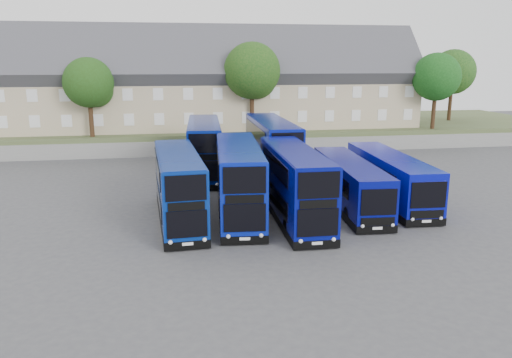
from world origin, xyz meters
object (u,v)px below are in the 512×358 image
object	(u,v)px
tree_mid	(253,73)
tree_east	(437,79)
dd_front_mid	(239,181)
coach_east_a	(349,185)
tree_west	(90,85)
dd_front_left	(179,188)
tree_far	(453,74)

from	to	relation	value
tree_mid	tree_east	size ratio (longest dim) A/B	1.12
dd_front_mid	tree_east	xyz separation A→B (m)	(24.44, 21.43, 5.26)
coach_east_a	tree_west	world-z (taller)	tree_west
dd_front_left	dd_front_mid	xyz separation A→B (m)	(3.64, 0.59, 0.13)
tree_west	dd_front_left	bearing A→B (deg)	-70.22
tree_west	tree_far	world-z (taller)	tree_far
dd_front_left	coach_east_a	bearing A→B (deg)	2.33
dd_front_mid	coach_east_a	distance (m)	7.35
tree_east	dd_front_mid	bearing A→B (deg)	-138.76
coach_east_a	tree_east	bearing A→B (deg)	54.12
tree_far	tree_west	bearing A→B (deg)	-170.54
tree_mid	tree_far	bearing A→B (deg)	14.04
dd_front_mid	coach_east_a	bearing A→B (deg)	8.46
coach_east_a	tree_west	bearing A→B (deg)	135.53
coach_east_a	tree_west	distance (m)	28.70
coach_east_a	tree_east	distance (m)	27.67
dd_front_mid	tree_mid	distance (m)	23.15
dd_front_left	dd_front_mid	world-z (taller)	dd_front_mid
tree_east	coach_east_a	bearing A→B (deg)	-129.35
tree_west	tree_far	bearing A→B (deg)	9.46
tree_east	tree_far	size ratio (longest dim) A/B	0.94
tree_far	tree_mid	bearing A→B (deg)	-165.96
tree_mid	tree_east	xyz separation A→B (m)	(20.00, -0.50, -0.68)
dd_front_mid	tree_west	xyz separation A→B (m)	(-11.56, 21.43, 4.92)
dd_front_mid	tree_mid	world-z (taller)	tree_mid
dd_front_left	tree_mid	world-z (taller)	tree_mid
tree_mid	tree_east	distance (m)	20.02
coach_east_a	tree_west	xyz separation A→B (m)	(-18.86, 20.90, 5.57)
dd_front_mid	tree_mid	xyz separation A→B (m)	(4.44, 21.93, 5.94)
dd_front_mid	tree_far	size ratio (longest dim) A/B	1.28
coach_east_a	tree_mid	xyz separation A→B (m)	(-2.86, 21.40, 6.59)
coach_east_a	dd_front_left	bearing A→B (deg)	-170.72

